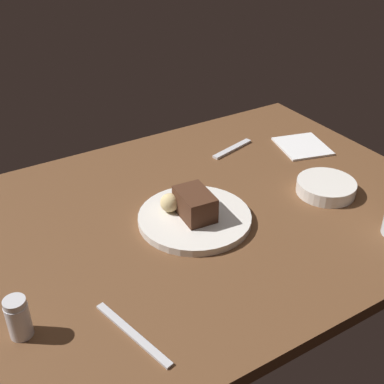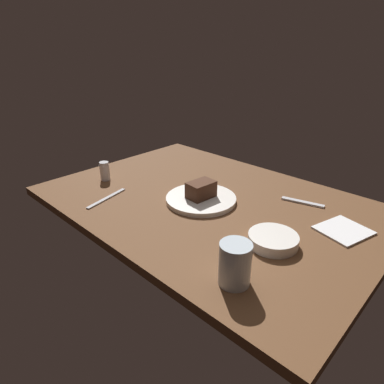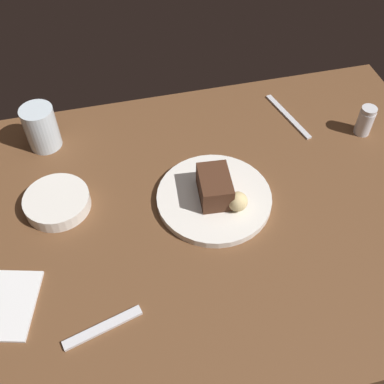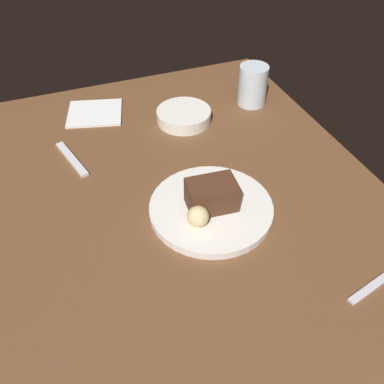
# 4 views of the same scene
# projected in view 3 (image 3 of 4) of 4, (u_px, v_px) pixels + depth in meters

# --- Properties ---
(dining_table) EXTENTS (1.20, 0.84, 0.03)m
(dining_table) POSITION_uv_depth(u_px,v_px,m) (211.00, 215.00, 1.03)
(dining_table) COLOR brown
(dining_table) RESTS_ON ground
(dessert_plate) EXTENTS (0.26, 0.26, 0.02)m
(dessert_plate) POSITION_uv_depth(u_px,v_px,m) (214.00, 198.00, 1.03)
(dessert_plate) COLOR white
(dessert_plate) RESTS_ON dining_table
(chocolate_cake_slice) EXTENTS (0.08, 0.10, 0.06)m
(chocolate_cake_slice) POSITION_uv_depth(u_px,v_px,m) (215.00, 187.00, 1.00)
(chocolate_cake_slice) COLOR #472819
(chocolate_cake_slice) RESTS_ON dessert_plate
(bread_roll) EXTENTS (0.04, 0.04, 0.04)m
(bread_roll) POSITION_uv_depth(u_px,v_px,m) (238.00, 202.00, 0.99)
(bread_roll) COLOR #DBC184
(bread_roll) RESTS_ON dessert_plate
(salt_shaker) EXTENTS (0.04, 0.04, 0.08)m
(salt_shaker) POSITION_uv_depth(u_px,v_px,m) (365.00, 121.00, 1.15)
(salt_shaker) COLOR silver
(salt_shaker) RESTS_ON dining_table
(water_glass) EXTENTS (0.08, 0.08, 0.11)m
(water_glass) POSITION_uv_depth(u_px,v_px,m) (41.00, 128.00, 1.11)
(water_glass) COLOR silver
(water_glass) RESTS_ON dining_table
(side_bowl) EXTENTS (0.14, 0.14, 0.03)m
(side_bowl) POSITION_uv_depth(u_px,v_px,m) (57.00, 202.00, 1.01)
(side_bowl) COLOR white
(side_bowl) RESTS_ON dining_table
(dessert_spoon) EXTENTS (0.15, 0.06, 0.01)m
(dessert_spoon) POSITION_uv_depth(u_px,v_px,m) (103.00, 328.00, 0.84)
(dessert_spoon) COLOR silver
(dessert_spoon) RESTS_ON dining_table
(butter_knife) EXTENTS (0.06, 0.19, 0.01)m
(butter_knife) POSITION_uv_depth(u_px,v_px,m) (288.00, 116.00, 1.22)
(butter_knife) COLOR silver
(butter_knife) RESTS_ON dining_table
(folded_napkin) EXTENTS (0.16, 0.17, 0.01)m
(folded_napkin) POSITION_uv_depth(u_px,v_px,m) (1.00, 304.00, 0.87)
(folded_napkin) COLOR white
(folded_napkin) RESTS_ON dining_table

